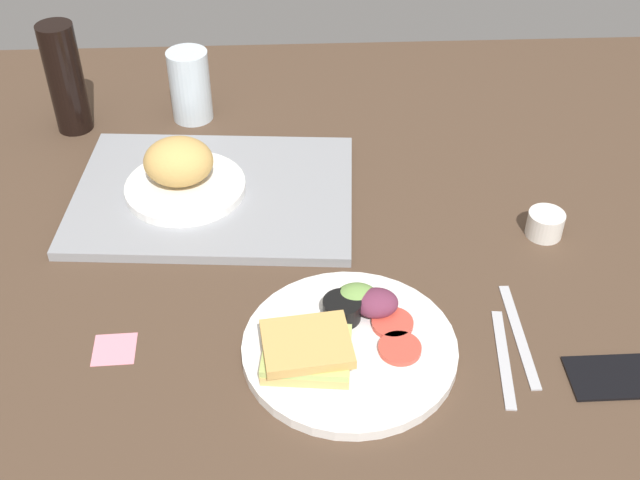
{
  "coord_description": "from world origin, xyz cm",
  "views": [
    {
      "loc": [
        -2.13,
        -86.48,
        78.47
      ],
      "look_at": [
        2.0,
        3.0,
        4.0
      ],
      "focal_mm": 44.85,
      "sensor_mm": 36.0,
      "label": 1
    }
  ],
  "objects_px": {
    "plate_with_salad": "(344,341)",
    "soda_bottle": "(65,79)",
    "knife": "(519,334)",
    "drinking_glass": "(190,86)",
    "bread_plate_near": "(181,172)",
    "cell_phone": "(625,375)",
    "sticky_note": "(114,349)",
    "fork": "(504,357)",
    "serving_tray": "(214,194)",
    "espresso_cup": "(545,224)"
  },
  "relations": [
    {
      "from": "fork",
      "to": "cell_phone",
      "type": "relative_size",
      "value": 1.18
    },
    {
      "from": "bread_plate_near",
      "to": "fork",
      "type": "bearing_deg",
      "value": -40.04
    },
    {
      "from": "cell_phone",
      "to": "sticky_note",
      "type": "relative_size",
      "value": 2.57
    },
    {
      "from": "sticky_note",
      "to": "espresso_cup",
      "type": "bearing_deg",
      "value": 18.63
    },
    {
      "from": "soda_bottle",
      "to": "espresso_cup",
      "type": "xyz_separation_m",
      "value": [
        0.78,
        -0.35,
        -0.08
      ]
    },
    {
      "from": "plate_with_salad",
      "to": "soda_bottle",
      "type": "xyz_separation_m",
      "value": [
        -0.46,
        0.58,
        0.08
      ]
    },
    {
      "from": "serving_tray",
      "to": "soda_bottle",
      "type": "relative_size",
      "value": 2.23
    },
    {
      "from": "plate_with_salad",
      "to": "drinking_glass",
      "type": "relative_size",
      "value": 2.12
    },
    {
      "from": "serving_tray",
      "to": "drinking_glass",
      "type": "xyz_separation_m",
      "value": [
        -0.05,
        0.26,
        0.06
      ]
    },
    {
      "from": "espresso_cup",
      "to": "cell_phone",
      "type": "xyz_separation_m",
      "value": [
        0.03,
        -0.29,
        -0.02
      ]
    },
    {
      "from": "plate_with_salad",
      "to": "sticky_note",
      "type": "bearing_deg",
      "value": 177.06
    },
    {
      "from": "drinking_glass",
      "to": "soda_bottle",
      "type": "bearing_deg",
      "value": -172.77
    },
    {
      "from": "drinking_glass",
      "to": "bread_plate_near",
      "type": "bearing_deg",
      "value": -89.07
    },
    {
      "from": "plate_with_salad",
      "to": "serving_tray",
      "type": "bearing_deg",
      "value": 118.82
    },
    {
      "from": "cell_phone",
      "to": "knife",
      "type": "bearing_deg",
      "value": 145.61
    },
    {
      "from": "knife",
      "to": "cell_phone",
      "type": "xyz_separation_m",
      "value": [
        0.12,
        -0.08,
        0.0
      ]
    },
    {
      "from": "bread_plate_near",
      "to": "drinking_glass",
      "type": "relative_size",
      "value": 1.46
    },
    {
      "from": "serving_tray",
      "to": "drinking_glass",
      "type": "relative_size",
      "value": 3.38
    },
    {
      "from": "serving_tray",
      "to": "bread_plate_near",
      "type": "distance_m",
      "value": 0.06
    },
    {
      "from": "fork",
      "to": "cell_phone",
      "type": "height_order",
      "value": "cell_phone"
    },
    {
      "from": "drinking_glass",
      "to": "sticky_note",
      "type": "relative_size",
      "value": 2.38
    },
    {
      "from": "serving_tray",
      "to": "plate_with_salad",
      "type": "xyz_separation_m",
      "value": [
        0.19,
        -0.34,
        0.01
      ]
    },
    {
      "from": "knife",
      "to": "espresso_cup",
      "type": "bearing_deg",
      "value": -22.43
    },
    {
      "from": "cell_phone",
      "to": "espresso_cup",
      "type": "bearing_deg",
      "value": 95.2
    },
    {
      "from": "serving_tray",
      "to": "bread_plate_near",
      "type": "xyz_separation_m",
      "value": [
        -0.05,
        0.01,
        0.04
      ]
    },
    {
      "from": "plate_with_salad",
      "to": "soda_bottle",
      "type": "bearing_deg",
      "value": 128.46
    },
    {
      "from": "espresso_cup",
      "to": "sticky_note",
      "type": "distance_m",
      "value": 0.66
    },
    {
      "from": "drinking_glass",
      "to": "knife",
      "type": "height_order",
      "value": "drinking_glass"
    },
    {
      "from": "plate_with_salad",
      "to": "soda_bottle",
      "type": "distance_m",
      "value": 0.74
    },
    {
      "from": "bread_plate_near",
      "to": "cell_phone",
      "type": "distance_m",
      "value": 0.72
    },
    {
      "from": "serving_tray",
      "to": "espresso_cup",
      "type": "xyz_separation_m",
      "value": [
        0.51,
        -0.12,
        0.01
      ]
    },
    {
      "from": "espresso_cup",
      "to": "sticky_note",
      "type": "height_order",
      "value": "espresso_cup"
    },
    {
      "from": "soda_bottle",
      "to": "drinking_glass",
      "type": "bearing_deg",
      "value": 7.23
    },
    {
      "from": "bread_plate_near",
      "to": "espresso_cup",
      "type": "xyz_separation_m",
      "value": [
        0.56,
        -0.12,
        -0.03
      ]
    },
    {
      "from": "fork",
      "to": "serving_tray",
      "type": "bearing_deg",
      "value": 53.33
    },
    {
      "from": "bread_plate_near",
      "to": "drinking_glass",
      "type": "bearing_deg",
      "value": 90.93
    },
    {
      "from": "drinking_glass",
      "to": "soda_bottle",
      "type": "height_order",
      "value": "soda_bottle"
    },
    {
      "from": "bread_plate_near",
      "to": "soda_bottle",
      "type": "distance_m",
      "value": 0.32
    },
    {
      "from": "bread_plate_near",
      "to": "cell_phone",
      "type": "bearing_deg",
      "value": -34.9
    },
    {
      "from": "drinking_glass",
      "to": "sticky_note",
      "type": "bearing_deg",
      "value": -95.85
    },
    {
      "from": "drinking_glass",
      "to": "knife",
      "type": "relative_size",
      "value": 0.7
    },
    {
      "from": "cell_phone",
      "to": "drinking_glass",
      "type": "bearing_deg",
      "value": 131.48
    },
    {
      "from": "bread_plate_near",
      "to": "sticky_note",
      "type": "distance_m",
      "value": 0.34
    },
    {
      "from": "serving_tray",
      "to": "soda_bottle",
      "type": "xyz_separation_m",
      "value": [
        -0.27,
        0.23,
        0.09
      ]
    },
    {
      "from": "knife",
      "to": "cell_phone",
      "type": "distance_m",
      "value": 0.14
    },
    {
      "from": "plate_with_salad",
      "to": "sticky_note",
      "type": "xyz_separation_m",
      "value": [
        -0.3,
        0.02,
        -0.02
      ]
    },
    {
      "from": "bread_plate_near",
      "to": "espresso_cup",
      "type": "relative_size",
      "value": 3.48
    },
    {
      "from": "soda_bottle",
      "to": "knife",
      "type": "bearing_deg",
      "value": -38.89
    },
    {
      "from": "soda_bottle",
      "to": "espresso_cup",
      "type": "distance_m",
      "value": 0.86
    },
    {
      "from": "fork",
      "to": "knife",
      "type": "xyz_separation_m",
      "value": [
        0.03,
        0.04,
        0.0
      ]
    }
  ]
}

